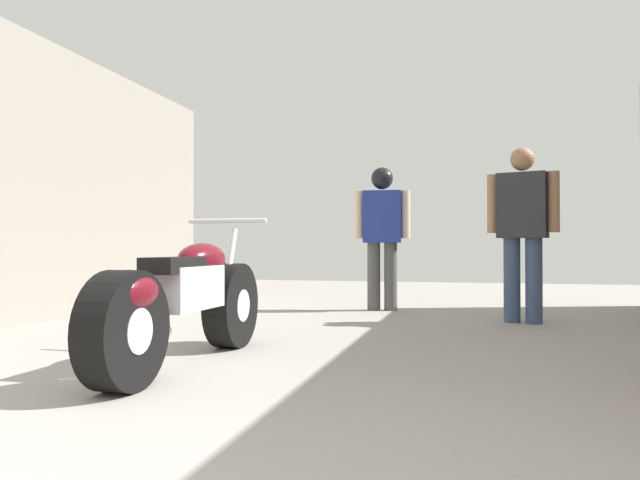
# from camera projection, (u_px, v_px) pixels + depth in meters

# --- Properties ---
(ground_plane) EXTENTS (17.26, 17.26, 0.00)m
(ground_plane) POSITION_uv_depth(u_px,v_px,m) (333.00, 346.00, 4.43)
(ground_plane) COLOR gray
(motorcycle_maroon_cruiser) EXTENTS (0.60, 2.01, 0.94)m
(motorcycle_maroon_cruiser) POSITION_uv_depth(u_px,v_px,m) (184.00, 302.00, 3.67)
(motorcycle_maroon_cruiser) COLOR black
(motorcycle_maroon_cruiser) RESTS_ON ground_plane
(mechanic_in_blue) EXTENTS (0.69, 0.36, 1.71)m
(mechanic_in_blue) POSITION_uv_depth(u_px,v_px,m) (523.00, 223.00, 5.82)
(mechanic_in_blue) COLOR #384766
(mechanic_in_blue) RESTS_ON ground_plane
(mechanic_with_helmet) EXTENTS (0.66, 0.27, 1.67)m
(mechanic_with_helmet) POSITION_uv_depth(u_px,v_px,m) (382.00, 225.00, 7.01)
(mechanic_with_helmet) COLOR #4C4C4C
(mechanic_with_helmet) RESTS_ON ground_plane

